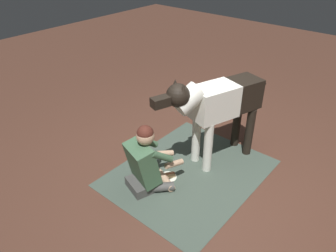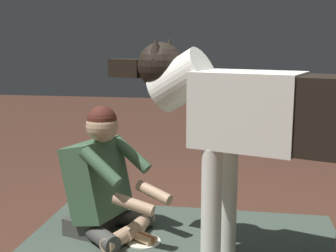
% 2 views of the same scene
% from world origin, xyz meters
% --- Properties ---
extents(person_sitting_on_floor, '(0.74, 0.60, 0.87)m').
position_xyz_m(person_sitting_on_floor, '(0.73, -0.25, 0.36)').
color(person_sitting_on_floor, '#474744').
rests_on(person_sitting_on_floor, ground).
extents(large_dog, '(1.68, 0.70, 1.30)m').
position_xyz_m(large_dog, '(-0.25, 0.07, 0.86)').
color(large_dog, white).
rests_on(large_dog, ground).
extents(hot_dog_on_plate, '(0.22, 0.22, 0.06)m').
position_xyz_m(hot_dog_on_plate, '(0.44, -0.15, 0.03)').
color(hot_dog_on_plate, white).
rests_on(hot_dog_on_plate, ground).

